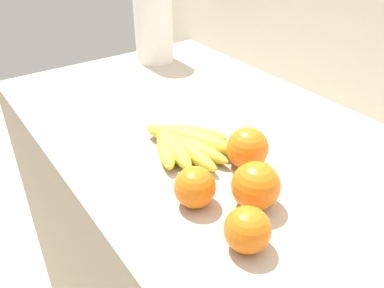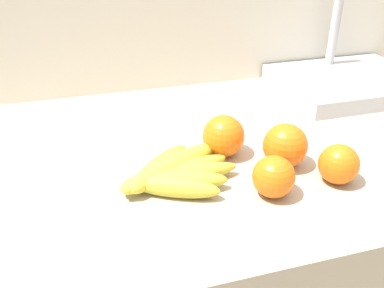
{
  "view_description": "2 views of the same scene",
  "coord_description": "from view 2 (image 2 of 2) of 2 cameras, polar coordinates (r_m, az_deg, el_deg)",
  "views": [
    {
      "loc": [
        0.38,
        -0.49,
        1.36
      ],
      "look_at": [
        -0.15,
        -0.11,
        0.96
      ],
      "focal_mm": 37.55,
      "sensor_mm": 36.0,
      "label": 1
    },
    {
      "loc": [
        -0.33,
        -0.69,
        1.33
      ],
      "look_at": [
        -0.17,
        -0.11,
        1.0
      ],
      "focal_mm": 39.28,
      "sensor_mm": 36.0,
      "label": 2
    }
  ],
  "objects": [
    {
      "name": "wall_back",
      "position": [
        1.3,
        1.11,
        -2.36
      ],
      "size": [
        1.99,
        0.06,
        1.3
      ],
      "primitive_type": "cube",
      "color": "silver",
      "rests_on": "ground"
    },
    {
      "name": "banana_bunch",
      "position": [
        0.72,
        -2.66,
        -4.1
      ],
      "size": [
        0.22,
        0.18,
        0.04
      ],
      "color": "gold",
      "rests_on": "counter"
    },
    {
      "name": "orange_right",
      "position": [
        0.8,
        4.3,
        1.09
      ],
      "size": [
        0.08,
        0.08,
        0.08
      ],
      "primitive_type": "sphere",
      "color": "orange",
      "rests_on": "counter"
    },
    {
      "name": "orange_center",
      "position": [
        0.7,
        11.02,
        -4.39
      ],
      "size": [
        0.07,
        0.07,
        0.07
      ],
      "primitive_type": "sphere",
      "color": "orange",
      "rests_on": "counter"
    },
    {
      "name": "orange_back_right",
      "position": [
        0.76,
        19.29,
        -2.6
      ],
      "size": [
        0.07,
        0.07,
        0.07
      ],
      "primitive_type": "sphere",
      "color": "orange",
      "rests_on": "counter"
    },
    {
      "name": "orange_far_right",
      "position": [
        0.78,
        12.53,
        -0.21
      ],
      "size": [
        0.08,
        0.08,
        0.08
      ],
      "primitive_type": "sphere",
      "color": "orange",
      "rests_on": "counter"
    },
    {
      "name": "sink_basin",
      "position": [
        1.18,
        20.46,
        7.98
      ],
      "size": [
        0.36,
        0.29,
        0.23
      ],
      "color": "#B7BABF",
      "rests_on": "counter"
    }
  ]
}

